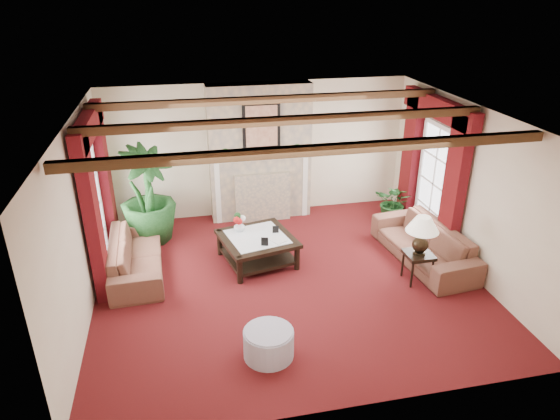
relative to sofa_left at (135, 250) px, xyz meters
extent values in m
plane|color=#480C0D|center=(2.40, -0.79, -0.40)|extent=(6.00, 6.00, 0.00)
plane|color=white|center=(2.40, -0.79, 2.30)|extent=(6.00, 6.00, 0.00)
cube|color=beige|center=(2.40, 1.96, 0.95)|extent=(6.00, 0.02, 2.70)
cube|color=beige|center=(-0.60, -0.79, 0.95)|extent=(0.02, 5.50, 2.70)
cube|color=beige|center=(5.40, -0.79, 0.95)|extent=(0.02, 5.50, 2.70)
imported|color=#3F111D|center=(0.00, 0.00, 0.00)|extent=(2.11, 0.75, 0.81)
imported|color=#3F111D|center=(4.83, -0.63, 0.03)|extent=(2.34, 1.10, 0.86)
imported|color=black|center=(0.21, 1.12, 0.10)|extent=(2.80, 2.80, 1.01)
imported|color=black|center=(4.96, 0.94, -0.09)|extent=(1.51, 1.51, 0.62)
cylinder|color=#A4A2B7|center=(1.76, -2.50, -0.21)|extent=(0.65, 0.65, 0.38)
imported|color=silver|center=(1.75, 0.17, 0.17)|extent=(0.30, 0.30, 0.19)
imported|color=black|center=(2.23, -0.35, 0.22)|extent=(0.23, 0.20, 0.29)
camera|label=1|loc=(0.85, -7.52, 4.00)|focal=32.00mm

